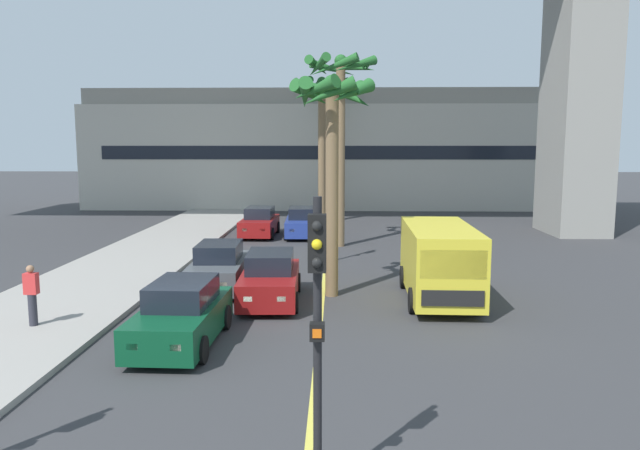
{
  "coord_description": "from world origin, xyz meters",
  "views": [
    {
      "loc": [
        0.43,
        -1.65,
        4.86
      ],
      "look_at": [
        0.0,
        14.0,
        2.76
      ],
      "focal_mm": 33.31,
      "sensor_mm": 36.0,
      "label": 1
    }
  ],
  "objects": [
    {
      "name": "delivery_van",
      "position": [
        3.69,
        16.79,
        1.29
      ],
      "size": [
        2.26,
        5.3,
        2.36
      ],
      "color": "yellow",
      "rests_on": "ground"
    },
    {
      "name": "palm_tree_farthest_median",
      "position": [
        0.26,
        41.06,
        7.6
      ],
      "size": [
        2.9,
        2.91,
        9.24
      ],
      "color": "brown",
      "rests_on": "ground"
    },
    {
      "name": "car_queue_third",
      "position": [
        -3.57,
        18.12,
        0.72
      ],
      "size": [
        1.95,
        4.16,
        1.56
      ],
      "color": "#4C5156",
      "rests_on": "ground"
    },
    {
      "name": "palm_tree_mid_median",
      "position": [
        0.29,
        17.23,
        5.59
      ],
      "size": [
        2.76,
        2.73,
        7.05
      ],
      "color": "brown",
      "rests_on": "ground"
    },
    {
      "name": "sidewalk_left",
      "position": [
        -8.0,
        16.0,
        0.07
      ],
      "size": [
        4.8,
        80.0,
        0.15
      ],
      "primitive_type": "cube",
      "color": "#9E9991",
      "rests_on": "ground"
    },
    {
      "name": "car_queue_fifth",
      "position": [
        -1.63,
        16.44,
        0.72
      ],
      "size": [
        1.95,
        4.16,
        1.56
      ],
      "color": "maroon",
      "rests_on": "ground"
    },
    {
      "name": "palm_tree_near_median",
      "position": [
        -0.5,
        35.67,
        6.99
      ],
      "size": [
        3.57,
        3.65,
        9.07
      ],
      "color": "brown",
      "rests_on": "ground"
    },
    {
      "name": "car_queue_second",
      "position": [
        -1.4,
        29.93,
        0.72
      ],
      "size": [
        1.94,
        4.15,
        1.56
      ],
      "color": "navy",
      "rests_on": "ground"
    },
    {
      "name": "car_queue_fourth",
      "position": [
        -3.36,
        12.4,
        0.72
      ],
      "size": [
        1.93,
        4.15,
        1.56
      ],
      "color": "#0C4728",
      "rests_on": "ground"
    },
    {
      "name": "pedestrian_far_along",
      "position": [
        -7.56,
        13.32,
        1.0
      ],
      "size": [
        0.34,
        0.22,
        1.62
      ],
      "color": "#2D2D38",
      "rests_on": "sidewalk_left"
    },
    {
      "name": "lane_stripe_center",
      "position": [
        0.0,
        24.0,
        0.0
      ],
      "size": [
        0.14,
        56.0,
        0.01
      ],
      "primitive_type": "cube",
      "color": "#DBCC4C",
      "rests_on": "ground"
    },
    {
      "name": "traffic_light_median_near",
      "position": [
        0.18,
        6.05,
        2.71
      ],
      "size": [
        0.24,
        0.37,
        4.2
      ],
      "color": "black",
      "rests_on": "ground"
    },
    {
      "name": "palm_tree_far_median",
      "position": [
        0.6,
        26.85,
        7.14
      ],
      "size": [
        3.5,
        3.58,
        9.09
      ],
      "color": "brown",
      "rests_on": "ground"
    },
    {
      "name": "traffic_light_median_far",
      "position": [
        0.16,
        22.88,
        2.71
      ],
      "size": [
        0.24,
        0.37,
        4.2
      ],
      "color": "black",
      "rests_on": "ground"
    },
    {
      "name": "pier_building_backdrop",
      "position": [
        0.0,
        46.45,
        4.49
      ],
      "size": [
        37.95,
        8.04,
        9.1
      ],
      "color": "beige",
      "rests_on": "ground"
    },
    {
      "name": "car_queue_front",
      "position": [
        -3.71,
        30.02,
        0.72
      ],
      "size": [
        1.9,
        4.14,
        1.56
      ],
      "color": "maroon",
      "rests_on": "ground"
    }
  ]
}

